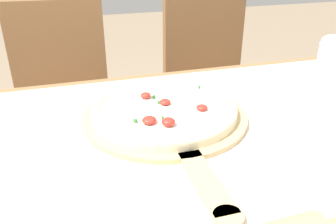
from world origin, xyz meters
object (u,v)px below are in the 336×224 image
Objects in this scene: pizza_peel at (167,119)px; chair_left at (62,100)px; chair_right at (211,83)px; flour_cup at (332,54)px; pizza at (164,109)px.

chair_left reaches higher than pizza_peel.
flour_cup is (0.19, -0.49, 0.26)m from chair_right.
pizza_peel is 1.68× the size of pizza.
chair_left is 1.01m from flour_cup.
chair_left is 1.00× the size of chair_right.
pizza_peel is at bearing -163.79° from flour_cup.
pizza_peel is 0.62m from flour_cup.
chair_right is at bearing 58.84° from pizza_peel.
chair_right is at bearing 58.11° from pizza.
chair_left is 7.43× the size of flour_cup.
chair_right is (0.40, 0.64, -0.23)m from pizza.
pizza is 0.79m from chair_right.
flour_cup is at bearing -71.98° from chair_right.
pizza_peel is at bearing -89.54° from pizza.
chair_left is 0.65m from chair_right.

